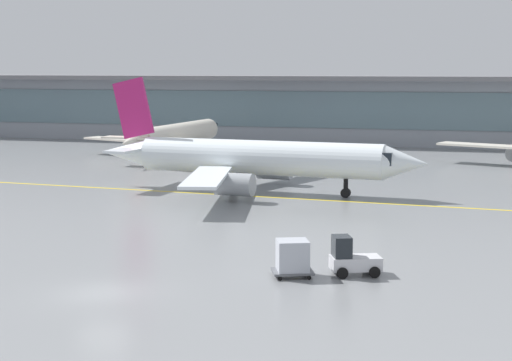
{
  "coord_description": "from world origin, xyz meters",
  "views": [
    {
      "loc": [
        17.32,
        -35.79,
        10.86
      ],
      "look_at": [
        2.41,
        19.54,
        3.0
      ],
      "focal_mm": 58.29,
      "sensor_mm": 36.0,
      "label": 1
    }
  ],
  "objects_px": {
    "gate_airplane_1": "(176,135)",
    "taxiing_regional_jet": "(256,159)",
    "cargo_dolly_lead": "(293,257)",
    "baggage_tug": "(351,258)"
  },
  "relations": [
    {
      "from": "gate_airplane_1",
      "to": "taxiing_regional_jet",
      "type": "distance_m",
      "value": 30.52
    },
    {
      "from": "cargo_dolly_lead",
      "to": "baggage_tug",
      "type": "bearing_deg",
      "value": 0.0
    },
    {
      "from": "gate_airplane_1",
      "to": "cargo_dolly_lead",
      "type": "height_order",
      "value": "gate_airplane_1"
    },
    {
      "from": "cargo_dolly_lead",
      "to": "taxiing_regional_jet",
      "type": "bearing_deg",
      "value": 87.44
    },
    {
      "from": "gate_airplane_1",
      "to": "taxiing_regional_jet",
      "type": "xyz_separation_m",
      "value": [
        16.9,
        -25.41,
        0.34
      ]
    },
    {
      "from": "taxiing_regional_jet",
      "to": "cargo_dolly_lead",
      "type": "height_order",
      "value": "taxiing_regional_jet"
    },
    {
      "from": "taxiing_regional_jet",
      "to": "cargo_dolly_lead",
      "type": "bearing_deg",
      "value": -66.67
    },
    {
      "from": "gate_airplane_1",
      "to": "taxiing_regional_jet",
      "type": "bearing_deg",
      "value": -141.5
    },
    {
      "from": "baggage_tug",
      "to": "gate_airplane_1",
      "type": "bearing_deg",
      "value": 98.04
    },
    {
      "from": "taxiing_regional_jet",
      "to": "baggage_tug",
      "type": "xyz_separation_m",
      "value": [
        12.29,
        -26.53,
        -2.09
      ]
    }
  ]
}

